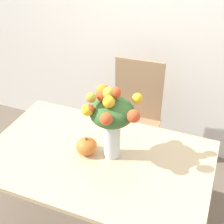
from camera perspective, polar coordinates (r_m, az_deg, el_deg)
wall_back at (r=2.60m, az=7.95°, el=19.32°), size 8.00×0.06×2.70m
dining_table at (r=1.95m, az=-2.78°, el=-10.27°), size 1.35×0.83×0.73m
flower_vase at (r=1.72m, az=-0.14°, el=-0.79°), size 0.31×0.29×0.46m
pumpkin at (r=1.88m, az=-4.66°, el=-6.23°), size 0.13×0.13×0.12m
dining_chair_near_window at (r=2.58m, az=3.99°, el=-1.43°), size 0.44×0.44×0.99m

